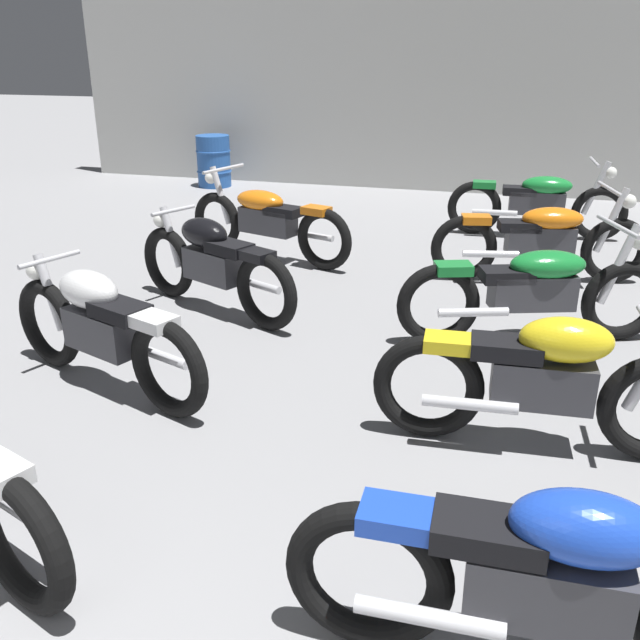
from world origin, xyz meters
name	(u,v)px	position (x,y,z in m)	size (l,w,h in m)	color
back_wall	(451,76)	(0.00, 12.10, 1.80)	(12.84, 0.24, 3.60)	#B2B2AD
motorcycle_left_row_2	(101,327)	(-1.47, 4.29, 0.46)	(1.89, 0.80, 0.88)	black
motorcycle_left_row_3	(213,263)	(-1.36, 5.89, 0.46)	(1.84, 0.91, 0.88)	black
motorcycle_left_row_4	(267,219)	(-1.47, 7.58, 0.45)	(2.10, 0.89, 0.97)	black
motorcycle_right_row_1	(549,582)	(1.43, 2.62, 0.46)	(1.97, 0.48, 0.88)	black
motorcycle_right_row_2	(544,379)	(1.44, 4.31, 0.46)	(1.97, 0.48, 0.88)	black
motorcycle_right_row_3	(534,289)	(1.39, 5.95, 0.45)	(2.09, 0.93, 0.97)	black
motorcycle_right_row_4	(541,238)	(1.47, 7.58, 0.45)	(2.14, 0.79, 0.97)	black
motorcycle_right_row_5	(538,201)	(1.44, 9.39, 0.45)	(2.17, 0.68, 0.97)	black
oil_drum	(214,161)	(-3.81, 11.37, 0.43)	(0.59, 0.59, 0.85)	#23519E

